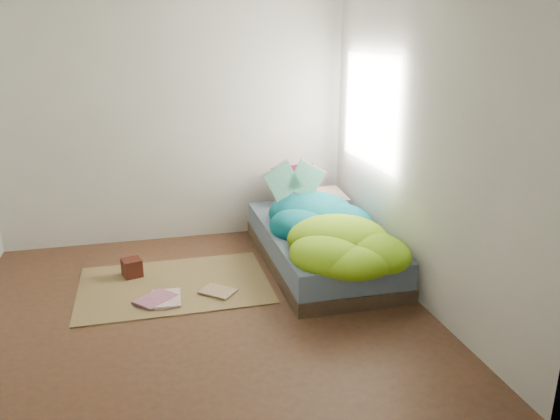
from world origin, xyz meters
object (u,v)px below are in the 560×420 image
at_px(pillow_magenta, 294,186).
at_px(floor_book_b, 145,296).
at_px(bed, 320,246).
at_px(wooden_box, 132,268).
at_px(floor_book_a, 151,300).
at_px(open_book, 294,170).

height_order(pillow_magenta, floor_book_b, pillow_magenta).
xyz_separation_m(bed, wooden_box, (-1.72, 0.10, -0.08)).
xyz_separation_m(pillow_magenta, wooden_box, (-1.68, -0.66, -0.46)).
bearing_deg(floor_book_a, pillow_magenta, 41.18).
distance_m(wooden_box, floor_book_a, 0.57).
distance_m(pillow_magenta, open_book, 0.53).
height_order(bed, pillow_magenta, pillow_magenta).
relative_size(wooden_box, floor_book_b, 0.52).
bearing_deg(open_book, wooden_box, -170.44).
bearing_deg(bed, floor_book_b, -167.33).
bearing_deg(wooden_box, floor_book_a, -74.85).
relative_size(wooden_box, floor_book_a, 0.49).
xyz_separation_m(bed, open_book, (-0.16, 0.33, 0.66)).
bearing_deg(open_book, pillow_magenta, 75.05).
bearing_deg(floor_book_a, open_book, 31.85).
bearing_deg(floor_book_a, wooden_box, 108.07).
xyz_separation_m(open_book, wooden_box, (-1.56, -0.23, -0.74)).
bearing_deg(wooden_box, bed, -3.31).
distance_m(pillow_magenta, wooden_box, 1.86).
bearing_deg(bed, wooden_box, 176.69).
relative_size(open_book, wooden_box, 3.13).
distance_m(wooden_box, floor_book_b, 0.48).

